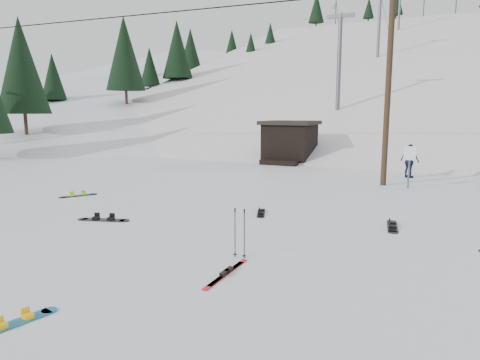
% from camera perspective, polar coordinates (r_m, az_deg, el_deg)
% --- Properties ---
extents(ground, '(200.00, 200.00, 0.00)m').
position_cam_1_polar(ground, '(8.43, -9.56, -14.19)').
color(ground, silver).
rests_on(ground, ground).
extents(ski_slope, '(60.00, 85.24, 65.97)m').
position_cam_1_polar(ski_slope, '(63.32, 21.16, -5.59)').
color(ski_slope, white).
rests_on(ski_slope, ground).
extents(ridge_left, '(47.54, 95.03, 58.38)m').
position_cam_1_polar(ridge_left, '(69.25, -10.57, -3.06)').
color(ridge_left, silver).
rests_on(ridge_left, ground).
extents(treeline_left, '(20.00, 64.00, 10.00)m').
position_cam_1_polar(treeline_left, '(60.33, -13.87, 5.62)').
color(treeline_left, black).
rests_on(treeline_left, ground).
extents(treeline_crest, '(50.00, 6.00, 10.00)m').
position_cam_1_polar(treeline_crest, '(92.44, 23.29, 6.24)').
color(treeline_crest, black).
rests_on(treeline_crest, ski_slope).
extents(utility_pole, '(2.00, 0.26, 9.00)m').
position_cam_1_polar(utility_pole, '(20.48, 19.19, 12.38)').
color(utility_pole, '#3A2819').
rests_on(utility_pole, ground).
extents(trail_sign, '(0.50, 0.09, 1.85)m').
position_cam_1_polar(trail_sign, '(20.00, 21.67, 2.56)').
color(trail_sign, '#595B60').
rests_on(trail_sign, ground).
extents(lift_hut, '(3.40, 4.10, 2.75)m').
position_cam_1_polar(lift_hut, '(28.91, 6.63, 5.11)').
color(lift_hut, black).
rests_on(lift_hut, ground).
extents(lift_tower_near, '(2.20, 0.36, 8.00)m').
position_cam_1_polar(lift_tower_near, '(37.55, 13.11, 15.76)').
color(lift_tower_near, '#595B60').
rests_on(lift_tower_near, ski_slope).
extents(lift_tower_mid, '(2.20, 0.36, 8.00)m').
position_cam_1_polar(lift_tower_mid, '(57.98, 18.09, 19.58)').
color(lift_tower_mid, '#595B60').
rests_on(lift_tower_mid, ski_slope).
extents(lift_tower_far, '(2.20, 0.36, 8.00)m').
position_cam_1_polar(lift_tower_far, '(78.73, 20.54, 21.36)').
color(lift_tower_far, '#595B60').
rests_on(lift_tower_far, ski_slope).
extents(hero_snowboard, '(0.50, 1.36, 0.10)m').
position_cam_1_polar(hero_snowboard, '(7.94, -27.81, -16.47)').
color(hero_snowboard, '#186C9D').
rests_on(hero_snowboard, ground).
extents(hero_skis, '(0.14, 1.85, 0.10)m').
position_cam_1_polar(hero_skis, '(9.03, -1.83, -12.27)').
color(hero_skis, '#AE1113').
rests_on(hero_skis, ground).
extents(ski_poles, '(0.32, 0.08, 1.16)m').
position_cam_1_polar(ski_poles, '(9.82, -0.05, -7.01)').
color(ski_poles, black).
rests_on(ski_poles, ground).
extents(board_scatter_a, '(1.60, 0.74, 0.12)m').
position_cam_1_polar(board_scatter_a, '(13.92, -17.74, -5.03)').
color(board_scatter_a, black).
rests_on(board_scatter_a, ground).
extents(board_scatter_b, '(0.63, 1.25, 0.09)m').
position_cam_1_polar(board_scatter_b, '(14.16, 2.83, -4.39)').
color(board_scatter_b, black).
rests_on(board_scatter_b, ground).
extents(board_scatter_c, '(0.88, 1.35, 0.11)m').
position_cam_1_polar(board_scatter_c, '(18.23, -20.76, -1.93)').
color(board_scatter_c, black).
rests_on(board_scatter_c, ground).
extents(board_scatter_f, '(0.46, 1.51, 0.11)m').
position_cam_1_polar(board_scatter_f, '(13.27, 19.66, -5.82)').
color(board_scatter_f, black).
rests_on(board_scatter_f, ground).
extents(skier_navy, '(1.08, 0.83, 1.71)m').
position_cam_1_polar(skier_navy, '(23.34, 21.69, 2.36)').
color(skier_navy, '#1B2343').
rests_on(skier_navy, ground).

